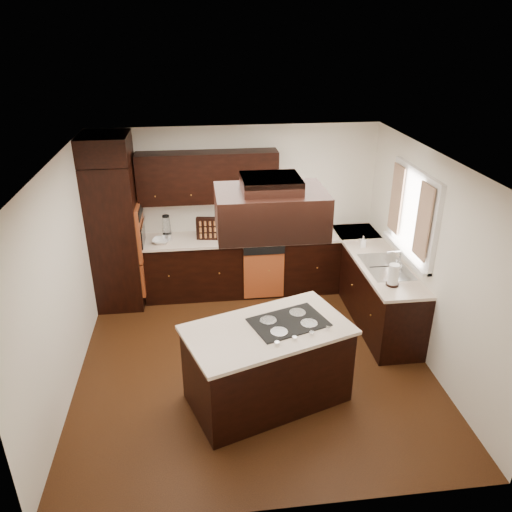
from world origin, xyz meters
name	(u,v)px	position (x,y,z in m)	size (l,w,h in m)	color
floor	(254,361)	(0.00, 0.00, -0.01)	(4.20, 4.20, 0.02)	#502A12
ceiling	(253,161)	(0.00, 0.00, 2.51)	(4.20, 4.20, 0.02)	silver
wall_back	(237,209)	(0.00, 2.11, 1.25)	(4.20, 0.02, 2.50)	white
wall_front	(286,395)	(0.00, -2.11, 1.25)	(4.20, 0.02, 2.50)	white
wall_left	(62,281)	(-2.11, 0.00, 1.25)	(0.02, 4.20, 2.50)	white
wall_right	(431,261)	(2.11, 0.00, 1.25)	(0.02, 4.20, 2.50)	white
oven_column	(116,236)	(-1.78, 1.71, 1.06)	(0.65, 0.75, 2.12)	black
wall_oven_face	(140,231)	(-1.43, 1.71, 1.12)	(0.05, 0.62, 0.78)	#BA5227
base_cabinets_back	(242,265)	(0.03, 1.80, 0.44)	(2.93, 0.60, 0.88)	black
base_cabinets_right	(373,287)	(1.80, 0.90, 0.44)	(0.60, 2.40, 0.88)	black
countertop_back	(242,238)	(0.03, 1.79, 0.90)	(2.93, 0.63, 0.04)	beige
countertop_right	(375,257)	(1.79, 0.90, 0.90)	(0.63, 2.40, 0.04)	beige
upper_cabinets	(208,177)	(-0.43, 1.93, 1.81)	(2.00, 0.34, 0.72)	black
dishwasher_front	(264,276)	(0.33, 1.50, 0.40)	(0.60, 0.05, 0.72)	#BA5227
window_frame	(413,213)	(2.07, 0.55, 1.65)	(0.06, 1.32, 1.12)	white
window_pane	(415,213)	(2.10, 0.55, 1.65)	(0.00, 1.20, 1.00)	white
curtain_left	(423,222)	(2.01, 0.13, 1.70)	(0.02, 0.34, 0.90)	beige
curtain_right	(396,199)	(2.01, 0.97, 1.70)	(0.02, 0.34, 0.90)	beige
sink_rim	(386,267)	(1.80, 0.55, 0.92)	(0.52, 0.84, 0.01)	silver
island	(267,366)	(0.06, -0.69, 0.44)	(1.64, 0.90, 0.88)	black
island_top	(268,330)	(0.06, -0.69, 0.90)	(1.70, 0.96, 0.04)	beige
cooktop	(289,322)	(0.30, -0.61, 0.93)	(0.78, 0.52, 0.01)	black
range_hood	(271,211)	(0.10, -0.55, 2.16)	(1.05, 0.72, 0.42)	black
hood_duct	(271,184)	(0.10, -0.55, 2.44)	(0.55, 0.50, 0.13)	black
blender_base	(167,237)	(-1.06, 1.80, 0.97)	(0.15, 0.15, 0.10)	silver
blender_pitcher	(166,225)	(-1.06, 1.80, 1.15)	(0.13, 0.13, 0.26)	silver
spice_rack	(210,228)	(-0.43, 1.76, 1.08)	(0.39, 0.10, 0.33)	black
mixing_bowl	(162,241)	(-1.14, 1.70, 0.95)	(0.26, 0.26, 0.06)	white
soap_bottle	(363,242)	(1.70, 1.21, 1.00)	(0.07, 0.08, 0.16)	white
paper_towel	(393,275)	(1.70, 0.06, 1.06)	(0.13, 0.13, 0.28)	white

